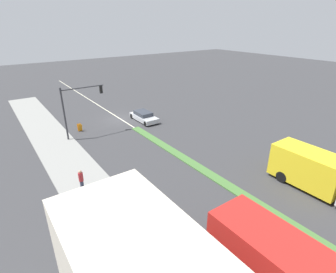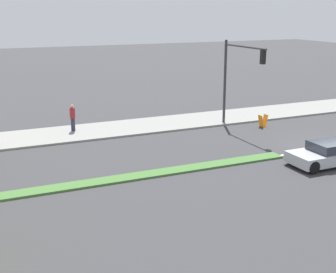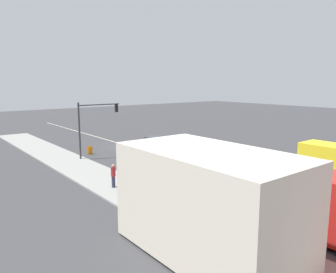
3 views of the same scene
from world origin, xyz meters
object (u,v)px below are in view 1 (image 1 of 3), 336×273
at_px(sedan_silver, 144,116).
at_px(warning_aframe_sign, 80,127).
at_px(delivery_truck, 319,173).
at_px(pedestrian, 81,180).
at_px(traffic_signal_main, 77,103).

bearing_deg(sedan_silver, warning_aframe_sign, -9.81).
bearing_deg(delivery_truck, warning_aframe_sign, -64.15).
height_order(pedestrian, sedan_silver, pedestrian).
xyz_separation_m(traffic_signal_main, pedestrian, (3.29, 10.08, -2.87)).
distance_m(pedestrian, sedan_silver, 15.74).
height_order(traffic_signal_main, warning_aframe_sign, traffic_signal_main).
bearing_deg(warning_aframe_sign, sedan_silver, 170.19).
bearing_deg(delivery_truck, pedestrian, -34.79).
bearing_deg(pedestrian, delivery_truck, 145.21).
xyz_separation_m(traffic_signal_main, sedan_silver, (-8.32, -0.54, -3.32)).
bearing_deg(traffic_signal_main, pedestrian, 71.94).
xyz_separation_m(traffic_signal_main, delivery_truck, (-11.12, 20.09, -2.43)).
height_order(pedestrian, warning_aframe_sign, pedestrian).
bearing_deg(pedestrian, traffic_signal_main, -108.06).
bearing_deg(warning_aframe_sign, pedestrian, 72.60).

